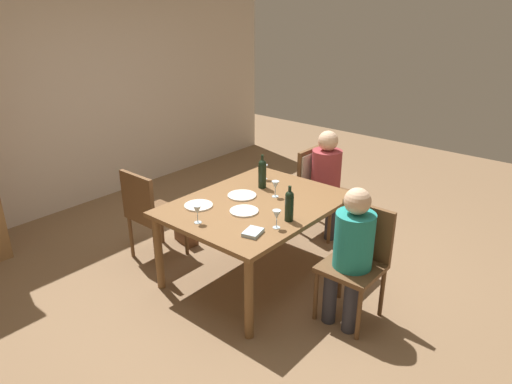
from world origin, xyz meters
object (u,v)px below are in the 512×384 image
wine_glass_centre (277,215)px  handbag (186,233)px  dining_table (256,211)px  person_man_bearded (328,176)px  wine_glass_far (275,186)px  chair_near (358,255)px  wine_bottle_tall_green (262,173)px  chair_far_left (149,210)px  wine_glass_near_left (197,211)px  wine_glass_near_right (264,169)px  person_woman_host (352,247)px  dinner_plate_guest_left (244,211)px  chair_right_end (316,179)px  dinner_plate_host (199,205)px  dinner_plate_guest_right (242,195)px  wine_bottle_dark_red (289,205)px

wine_glass_centre → handbag: wine_glass_centre is taller
dining_table → person_man_bearded: size_ratio=1.34×
person_man_bearded → wine_glass_far: size_ratio=7.69×
chair_near → person_man_bearded: (1.06, 0.94, 0.13)m
dining_table → wine_bottle_tall_green: wine_bottle_tall_green is taller
chair_far_left → wine_bottle_tall_green: 1.13m
wine_glass_near_left → wine_glass_centre: same height
wine_glass_near_left → wine_glass_near_right: (1.10, 0.21, 0.00)m
person_man_bearded → wine_glass_centre: bearing=16.1°
person_woman_host → handbag: 2.01m
wine_glass_far → dinner_plate_guest_left: 0.44m
wine_glass_near_left → wine_glass_far: (0.82, -0.15, 0.00)m
person_woman_host → wine_glass_near_left: size_ratio=7.55×
wine_bottle_tall_green → dinner_plate_guest_left: wine_bottle_tall_green is taller
person_man_bearded → wine_glass_near_left: (-1.75, 0.13, 0.18)m
chair_right_end → person_man_bearded: (0.00, -0.15, 0.07)m
chair_near → person_woman_host: person_woman_host is taller
dining_table → wine_bottle_tall_green: bearing=30.7°
dinner_plate_host → chair_far_left: bearing=94.8°
dining_table → handbag: bearing=89.7°
chair_right_end → dinner_plate_guest_right: (-1.12, 0.07, 0.15)m
wine_bottle_tall_green → wine_bottle_dark_red: (-0.41, -0.61, -0.01)m
dining_table → wine_glass_near_left: 0.64m
wine_bottle_dark_red → chair_right_end: bearing=24.0°
chair_far_left → person_woman_host: person_woman_host is taller
person_man_bearded → dinner_plate_guest_right: person_man_bearded is taller
person_woman_host → wine_bottle_dark_red: person_woman_host is taller
chair_near → handbag: chair_near is taller
dinner_plate_host → handbag: (0.38, 0.64, -0.63)m
wine_glass_far → dinner_plate_guest_right: size_ratio=0.57×
wine_glass_far → dinner_plate_host: bearing=147.6°
chair_near → dinner_plate_guest_left: bearing=17.9°
wine_bottle_dark_red → wine_glass_near_right: size_ratio=1.99×
wine_bottle_tall_green → dinner_plate_host: (-0.69, 0.14, -0.14)m
dinner_plate_guest_left → wine_glass_centre: bearing=-98.5°
chair_far_left → wine_glass_near_left: bearing=-11.0°
wine_bottle_dark_red → wine_glass_near_left: size_ratio=1.99×
chair_right_end → dinner_plate_guest_right: size_ratio=3.54×
chair_right_end → chair_far_left: 1.79m
person_woman_host → dinner_plate_guest_left: person_woman_host is taller
chair_right_end → person_woman_host: person_woman_host is taller
chair_far_left → wine_bottle_tall_green: bearing=43.3°
wine_bottle_tall_green → handbag: (-0.30, 0.79, -0.77)m
person_woman_host → person_man_bearded: person_man_bearded is taller
wine_bottle_tall_green → wine_glass_near_left: 0.92m
chair_far_left → person_man_bearded: size_ratio=0.80×
dining_table → person_woman_host: person_woman_host is taller
person_woman_host → chair_far_left: bearing=11.8°
wine_glass_near_left → wine_glass_far: size_ratio=1.00×
wine_glass_centre → wine_glass_far: bearing=38.8°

